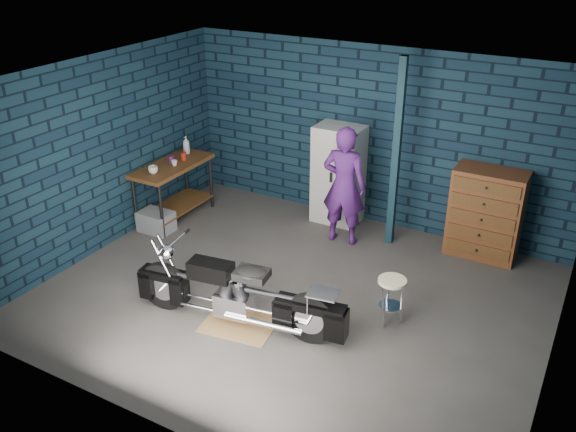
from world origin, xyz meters
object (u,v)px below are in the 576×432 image
at_px(person, 344,186).
at_px(shop_stool, 391,301).
at_px(tool_chest, 486,214).
at_px(locker, 338,175).
at_px(workbench, 174,191).
at_px(motorcycle, 238,290).
at_px(storage_bin, 156,221).

bearing_deg(person, shop_stool, 124.82).
bearing_deg(tool_chest, locker, 180.00).
relative_size(locker, shop_stool, 2.57).
height_order(workbench, shop_stool, workbench).
xyz_separation_m(locker, tool_chest, (2.23, 0.00, -0.13)).
distance_m(motorcycle, shop_stool, 1.76).
height_order(locker, tool_chest, locker).
height_order(workbench, person, person).
distance_m(workbench, person, 2.70).
height_order(motorcycle, person, person).
xyz_separation_m(person, storage_bin, (-2.58, -1.09, -0.72)).
bearing_deg(storage_bin, locker, 36.69).
height_order(motorcycle, tool_chest, tool_chest).
relative_size(workbench, storage_bin, 2.79).
distance_m(person, tool_chest, 1.97).
xyz_separation_m(storage_bin, shop_stool, (3.92, -0.51, 0.14)).
relative_size(storage_bin, tool_chest, 0.40).
xyz_separation_m(motorcycle, person, (0.18, 2.48, 0.39)).
bearing_deg(workbench, storage_bin, -87.71).
relative_size(motorcycle, tool_chest, 1.73).
height_order(locker, shop_stool, locker).
xyz_separation_m(motorcycle, tool_chest, (2.06, 3.05, 0.15)).
distance_m(workbench, tool_chest, 4.63).
bearing_deg(storage_bin, motorcycle, -30.04).
distance_m(motorcycle, storage_bin, 2.79).
relative_size(motorcycle, person, 1.25).
height_order(workbench, locker, locker).
distance_m(workbench, shop_stool, 4.07).
distance_m(motorcycle, tool_chest, 3.68).
xyz_separation_m(person, shop_stool, (1.33, -1.59, -0.58)).
bearing_deg(storage_bin, person, 22.84).
height_order(storage_bin, locker, locker).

